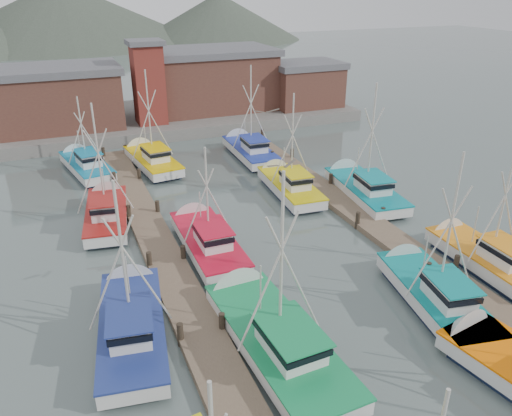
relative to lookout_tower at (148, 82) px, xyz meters
name	(u,v)px	position (x,y,z in m)	size (l,w,h in m)	color
ground	(314,286)	(2.00, -33.00, -5.55)	(260.00, 260.00, 0.00)	#4A5956
dock_left	(171,272)	(-5.00, -28.96, -5.34)	(2.30, 46.00, 1.50)	brown
dock_right	(378,229)	(9.00, -28.96, -5.34)	(2.30, 46.00, 1.50)	brown
quay	(162,118)	(2.00, 4.00, -4.95)	(44.00, 16.00, 1.20)	gray
shed_left	(58,97)	(-9.00, 2.00, -1.21)	(12.72, 8.48, 6.20)	brown
shed_center	(210,79)	(8.00, 4.00, -0.86)	(14.84, 9.54, 6.90)	brown
shed_right	(305,84)	(19.00, 1.00, -1.71)	(8.48, 6.36, 5.20)	brown
lookout_tower	(148,82)	(0.00, 0.00, 0.00)	(3.60, 3.60, 8.50)	maroon
distant_hills	(37,46)	(-10.76, 89.59, -5.55)	(175.00, 140.00, 42.00)	#485244
boat_4	(271,334)	(-2.19, -36.61, -4.87)	(4.01, 10.47, 9.81)	#101B37
boat_5	(430,291)	(6.80, -36.63, -4.87)	(4.18, 9.09, 9.15)	#101B37
boat_6	(132,321)	(-7.88, -33.24, -4.87)	(4.19, 9.54, 8.87)	#101B37
boat_7	(482,256)	(12.01, -34.88, -4.87)	(3.43, 8.56, 8.42)	#101B37
boat_8	(206,239)	(-2.23, -26.76, -4.87)	(3.13, 8.98, 7.58)	#101B37
boat_9	(288,185)	(6.38, -20.58, -4.87)	(3.47, 8.80, 8.66)	#101B37
boat_10	(107,212)	(-7.39, -20.32, -4.87)	(3.84, 8.87, 9.09)	#101B37
boat_11	(362,188)	(11.39, -23.35, -4.87)	(4.02, 9.68, 9.66)	#101B37
boat_12	(151,159)	(-2.32, -10.42, -4.87)	(3.86, 9.28, 9.37)	#101B37
boat_13	(249,150)	(6.80, -11.20, -4.87)	(3.76, 9.27, 9.35)	#101B37
boat_14	(85,165)	(-7.88, -9.66, -4.87)	(4.17, 8.86, 7.39)	#101B37
gull_near	(281,165)	(-0.93, -34.65, 2.42)	(1.52, 0.66, 0.24)	gray
gull_far	(267,112)	(1.58, -27.28, 2.88)	(1.55, 0.63, 0.24)	gray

